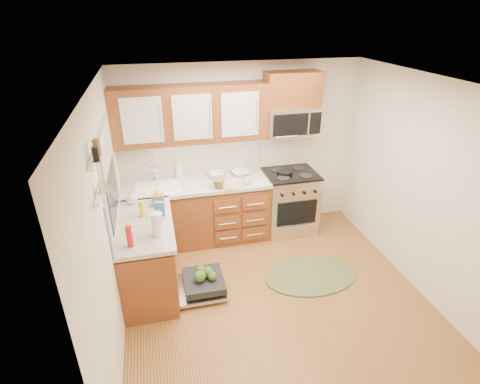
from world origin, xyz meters
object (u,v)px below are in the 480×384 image
object	(u,v)px
upper_cabinets	(191,114)
microwave	(291,121)
range	(289,202)
bowl_b	(217,175)
cup	(247,181)
paper_towel_roll	(157,224)
sink	(159,196)
cutting_board	(233,186)
skillet	(285,172)
stock_pot	(218,183)
rug	(311,275)
dishwasher	(201,284)
bowl_a	(240,173)

from	to	relation	value
upper_cabinets	microwave	size ratio (longest dim) A/B	2.70
upper_cabinets	range	bearing A→B (deg)	-5.89
upper_cabinets	bowl_b	world-z (taller)	upper_cabinets
upper_cabinets	cup	xyz separation A→B (m)	(0.68, -0.32, -0.90)
range	paper_towel_roll	bearing A→B (deg)	-148.53
sink	paper_towel_roll	size ratio (longest dim) A/B	2.30
bowl_b	upper_cabinets	bearing A→B (deg)	-175.58
sink	bowl_b	bearing A→B (deg)	11.97
cutting_board	cup	xyz separation A→B (m)	(0.21, 0.04, 0.04)
range	skillet	size ratio (longest dim) A/B	4.18
skillet	cup	bearing A→B (deg)	-165.13
skillet	upper_cabinets	bearing A→B (deg)	173.36
stock_pot	cup	size ratio (longest dim) A/B	1.74
cup	rug	bearing A→B (deg)	-58.74
microwave	paper_towel_roll	bearing A→B (deg)	-146.06
upper_cabinets	rug	bearing A→B (deg)	-45.66
range	sink	distance (m)	1.96
upper_cabinets	dishwasher	bearing A→B (deg)	-96.04
microwave	sink	size ratio (longest dim) A/B	1.23
stock_pot	cutting_board	distance (m)	0.21
microwave	paper_towel_roll	xyz separation A→B (m)	(-1.97, -1.33, -0.64)
bowl_a	cup	size ratio (longest dim) A/B	2.01
sink	bowl_a	size ratio (longest dim) A/B	2.49
upper_cabinets	dishwasher	distance (m)	2.19
sink	rug	xyz separation A→B (m)	(1.82, -1.17, -0.79)
paper_towel_roll	rug	bearing A→B (deg)	0.77
cutting_board	dishwasher	bearing A→B (deg)	-123.65
sink	bowl_a	distance (m)	1.22
skillet	cutting_board	bearing A→B (deg)	-166.20
rug	cup	bearing A→B (deg)	121.26
upper_cabinets	cup	size ratio (longest dim) A/B	16.54
paper_towel_roll	cup	xyz separation A→B (m)	(1.25, 1.03, -0.09)
upper_cabinets	cutting_board	xyz separation A→B (m)	(0.48, -0.35, -0.94)
range	microwave	world-z (taller)	microwave
paper_towel_roll	cutting_board	bearing A→B (deg)	43.68
skillet	bowl_a	xyz separation A→B (m)	(-0.63, 0.18, -0.02)
range	cup	xyz separation A→B (m)	(-0.72, -0.17, 0.50)
skillet	bowl_b	world-z (taller)	bowl_b
rug	microwave	bearing A→B (deg)	85.22
bowl_b	microwave	bearing A→B (deg)	-2.65
microwave	rug	distance (m)	2.14
dishwasher	range	bearing A→B (deg)	36.27
range	dishwasher	distance (m)	1.95
stock_pot	bowl_b	world-z (taller)	stock_pot
paper_towel_roll	cup	bearing A→B (deg)	39.63
skillet	bowl_a	bearing A→B (deg)	164.30
cutting_board	upper_cabinets	bearing A→B (deg)	143.36
dishwasher	microwave	bearing A→B (deg)	39.07
range	bowl_b	distance (m)	1.20
cutting_board	cup	size ratio (longest dim) A/B	2.21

